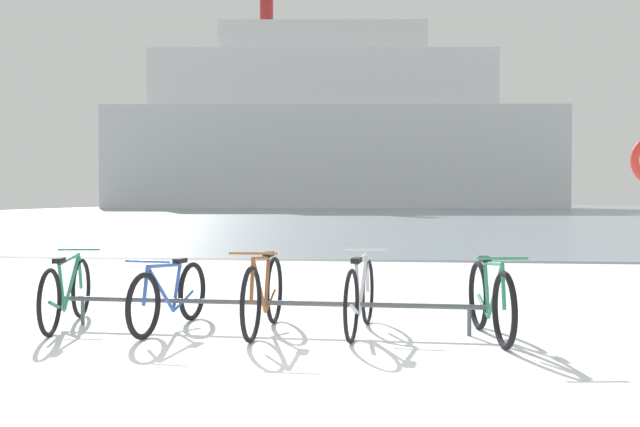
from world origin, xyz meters
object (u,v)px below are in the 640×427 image
bicycle_0 (67,293)px  bicycle_4 (491,300)px  ferry_ship (331,132)px  bicycle_3 (360,296)px  bicycle_2 (263,295)px  bicycle_1 (169,296)px

bicycle_0 → bicycle_4: size_ratio=1.05×
bicycle_0 → ferry_ship: (-5.15, 81.22, 8.98)m
bicycle_3 → bicycle_2: bearing=-175.3°
bicycle_0 → bicycle_3: size_ratio=1.03×
bicycle_0 → bicycle_4: bicycle_4 is taller
bicycle_3 → bicycle_1: bearing=-179.4°
bicycle_0 → bicycle_2: bicycle_2 is taller
bicycle_3 → bicycle_4: size_ratio=1.03×
bicycle_3 → bicycle_0: bearing=179.7°
bicycle_1 → ferry_ship: size_ratio=0.03×
bicycle_0 → bicycle_2: (2.09, -0.09, 0.02)m
bicycle_0 → bicycle_1: (1.11, -0.03, -0.02)m
bicycle_0 → bicycle_3: (3.05, -0.01, 0.02)m
bicycle_1 → ferry_ship: (-6.26, 81.26, 9.00)m
bicycle_3 → ferry_ship: ferry_ship is taller
bicycle_1 → ferry_ship: bearing=94.4°
bicycle_3 → ferry_ship: size_ratio=0.03×
bicycle_2 → bicycle_4: bicycle_2 is taller
bicycle_0 → bicycle_3: bicycle_3 is taller
bicycle_3 → bicycle_4: 1.26m
bicycle_1 → bicycle_3: size_ratio=1.02×
bicycle_2 → bicycle_3: (0.96, 0.08, -0.01)m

